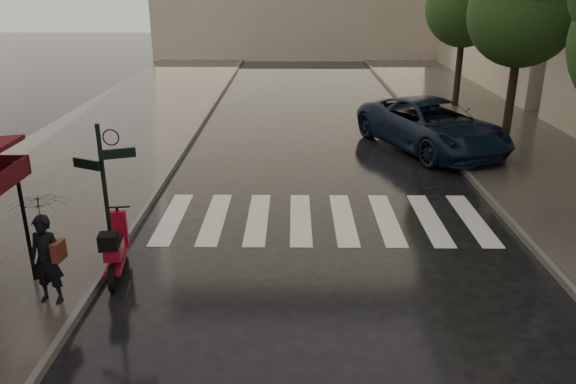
{
  "coord_description": "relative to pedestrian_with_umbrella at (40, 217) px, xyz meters",
  "views": [
    {
      "loc": [
        2.26,
        -6.64,
        5.44
      ],
      "look_at": [
        2.16,
        4.13,
        1.4
      ],
      "focal_mm": 35.0,
      "sensor_mm": 36.0,
      "label": 1
    }
  ],
  "objects": [
    {
      "name": "ground",
      "position": [
        2.0,
        -2.0,
        -1.74
      ],
      "size": [
        120.0,
        120.0,
        0.0
      ],
      "primitive_type": "plane",
      "color": "black",
      "rests_on": "ground"
    },
    {
      "name": "sidewalk_near",
      "position": [
        -2.5,
        10.0,
        -1.68
      ],
      "size": [
        6.0,
        60.0,
        0.12
      ],
      "primitive_type": "cube",
      "color": "#38332D",
      "rests_on": "ground"
    },
    {
      "name": "sidewalk_far",
      "position": [
        12.25,
        10.0,
        -1.68
      ],
      "size": [
        5.5,
        60.0,
        0.12
      ],
      "primitive_type": "cube",
      "color": "#38332D",
      "rests_on": "ground"
    },
    {
      "name": "curb_near",
      "position": [
        0.55,
        10.0,
        -1.66
      ],
      "size": [
        0.12,
        60.0,
        0.16
      ],
      "primitive_type": "cube",
      "color": "#595651",
      "rests_on": "ground"
    },
    {
      "name": "curb_far",
      "position": [
        9.45,
        10.0,
        -1.66
      ],
      "size": [
        0.12,
        60.0,
        0.16
      ],
      "primitive_type": "cube",
      "color": "#595651",
      "rests_on": "ground"
    },
    {
      "name": "crosswalk",
      "position": [
        4.97,
        4.0,
        -1.73
      ],
      "size": [
        7.85,
        3.2,
        0.01
      ],
      "color": "silver",
      "rests_on": "ground"
    },
    {
      "name": "signpost",
      "position": [
        0.8,
        1.0,
        0.09
      ],
      "size": [
        1.17,
        0.29,
        3.1
      ],
      "color": "black",
      "rests_on": "ground"
    },
    {
      "name": "pedestrian_with_umbrella",
      "position": [
        0.0,
        0.0,
        0.0
      ],
      "size": [
        1.09,
        1.11,
        2.43
      ],
      "rotation": [
        0.0,
        0.0,
        -0.14
      ],
      "color": "black",
      "rests_on": "sidewalk_near"
    },
    {
      "name": "scooter",
      "position": [
        0.81,
        1.16,
        -1.18
      ],
      "size": [
        0.6,
        1.81,
        1.2
      ],
      "rotation": [
        0.0,
        0.0,
        0.14
      ],
      "color": "black",
      "rests_on": "ground"
    },
    {
      "name": "parked_car",
      "position": [
        9.0,
        10.16,
        -0.89
      ],
      "size": [
        4.96,
        6.74,
        1.7
      ],
      "primitive_type": "imported",
      "rotation": [
        0.0,
        0.0,
        0.4
      ],
      "color": "black",
      "rests_on": "ground"
    }
  ]
}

